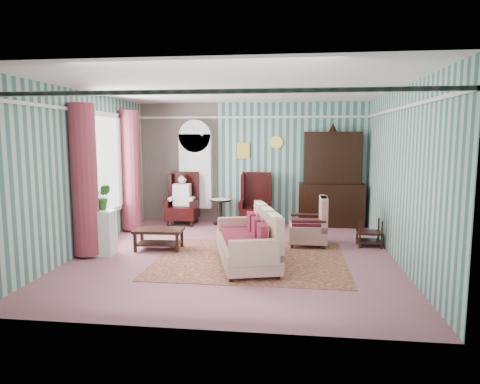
# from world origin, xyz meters

# --- Properties ---
(floor) EXTENTS (6.00, 6.00, 0.00)m
(floor) POSITION_xyz_m (0.00, 0.00, 0.00)
(floor) COLOR #995967
(floor) RESTS_ON ground
(room_shell) EXTENTS (5.53, 6.02, 2.91)m
(room_shell) POSITION_xyz_m (-0.62, 0.18, 2.01)
(room_shell) COLOR #396863
(room_shell) RESTS_ON ground
(bookcase) EXTENTS (0.80, 0.28, 2.24)m
(bookcase) POSITION_xyz_m (-1.35, 2.84, 1.12)
(bookcase) COLOR silver
(bookcase) RESTS_ON floor
(dresser_hutch) EXTENTS (1.50, 0.56, 2.36)m
(dresser_hutch) POSITION_xyz_m (1.90, 2.72, 1.18)
(dresser_hutch) COLOR black
(dresser_hutch) RESTS_ON floor
(wingback_left) EXTENTS (0.76, 0.80, 1.25)m
(wingback_left) POSITION_xyz_m (-1.60, 2.45, 0.62)
(wingback_left) COLOR black
(wingback_left) RESTS_ON floor
(wingback_right) EXTENTS (0.76, 0.80, 1.25)m
(wingback_right) POSITION_xyz_m (0.15, 2.45, 0.62)
(wingback_right) COLOR black
(wingback_right) RESTS_ON floor
(seated_woman) EXTENTS (0.44, 0.40, 1.18)m
(seated_woman) POSITION_xyz_m (-1.60, 2.45, 0.59)
(seated_woman) COLOR silver
(seated_woman) RESTS_ON floor
(round_side_table) EXTENTS (0.50, 0.50, 0.60)m
(round_side_table) POSITION_xyz_m (-0.70, 2.60, 0.30)
(round_side_table) COLOR black
(round_side_table) RESTS_ON floor
(nest_table) EXTENTS (0.45, 0.38, 0.54)m
(nest_table) POSITION_xyz_m (2.47, 0.90, 0.27)
(nest_table) COLOR black
(nest_table) RESTS_ON floor
(plant_stand) EXTENTS (0.55, 0.35, 0.80)m
(plant_stand) POSITION_xyz_m (-2.40, -0.30, 0.40)
(plant_stand) COLOR silver
(plant_stand) RESTS_ON floor
(rug) EXTENTS (3.20, 2.60, 0.01)m
(rug) POSITION_xyz_m (0.30, -0.30, 0.01)
(rug) COLOR #481819
(rug) RESTS_ON floor
(sofa) EXTENTS (1.50, 2.08, 1.07)m
(sofa) POSITION_xyz_m (0.26, -0.56, 0.53)
(sofa) COLOR #B6AC8D
(sofa) RESTS_ON floor
(floral_armchair) EXTENTS (0.85, 0.79, 0.87)m
(floral_armchair) POSITION_xyz_m (1.30, 0.82, 0.44)
(floral_armchair) COLOR beige
(floral_armchair) RESTS_ON floor
(coffee_table) EXTENTS (0.90, 0.55, 0.39)m
(coffee_table) POSITION_xyz_m (-1.46, 0.17, 0.19)
(coffee_table) COLOR black
(coffee_table) RESTS_ON floor
(potted_plant_a) EXTENTS (0.36, 0.32, 0.37)m
(potted_plant_a) POSITION_xyz_m (-2.50, -0.40, 0.99)
(potted_plant_a) COLOR #26581B
(potted_plant_a) RESTS_ON plant_stand
(potted_plant_b) EXTENTS (0.30, 0.26, 0.45)m
(potted_plant_b) POSITION_xyz_m (-2.34, -0.19, 1.03)
(potted_plant_b) COLOR #204B17
(potted_plant_b) RESTS_ON plant_stand
(potted_plant_c) EXTENTS (0.23, 0.23, 0.35)m
(potted_plant_c) POSITION_xyz_m (-2.49, -0.21, 0.97)
(potted_plant_c) COLOR #265119
(potted_plant_c) RESTS_ON plant_stand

